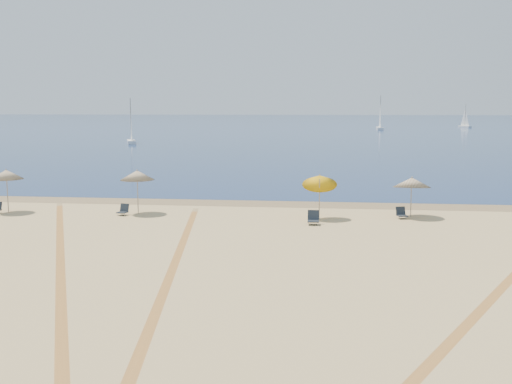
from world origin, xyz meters
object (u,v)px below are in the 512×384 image
umbrella_1 (6,175)px  chair_4 (313,218)px  sailboat_1 (380,119)px  chair_3 (123,210)px  sailboat_2 (465,120)px  umbrella_3 (320,180)px  umbrella_2 (137,175)px  chair_5 (401,213)px  sailboat_0 (131,130)px  umbrella_4 (412,182)px

umbrella_1 → chair_4: size_ratio=3.49×
sailboat_1 → chair_3: bearing=-101.0°
chair_3 → sailboat_2: (52.22, 150.08, 1.81)m
umbrella_1 → umbrella_3: umbrella_3 is taller
umbrella_3 → sailboat_2: 155.39m
umbrella_2 → umbrella_3: size_ratio=0.93×
umbrella_1 → chair_5: 22.95m
chair_5 → sailboat_0: (-36.57, 64.08, 2.00)m
sailboat_0 → sailboat_2: 112.25m
chair_5 → umbrella_4: bearing=32.5°
umbrella_2 → sailboat_0: 67.63m
umbrella_3 → sailboat_2: (41.03, 149.87, -0.07)m
umbrella_1 → umbrella_4: bearing=2.9°
chair_3 → umbrella_1: bearing=-170.7°
umbrella_4 → chair_5: (-0.60, -0.66, -1.66)m
sailboat_0 → umbrella_2: bearing=-92.6°
sailboat_1 → umbrella_4: bearing=-94.0°
chair_3 → chair_4: 11.01m
sailboat_1 → sailboat_2: 32.76m
umbrella_3 → umbrella_4: bearing=13.2°
chair_3 → sailboat_2: 158.92m
umbrella_2 → chair_5: size_ratio=3.50×
sailboat_2 → chair_3: bearing=-135.2°
umbrella_1 → sailboat_0: sailboat_0 is taller
sailboat_0 → umbrella_4: bearing=-80.7°
umbrella_1 → chair_5: size_ratio=3.49×
sailboat_0 → sailboat_1: size_ratio=0.84×
sailboat_2 → umbrella_3: bearing=-131.3°
umbrella_4 → chair_5: umbrella_4 is taller
umbrella_4 → chair_3: umbrella_4 is taller
sailboat_0 → sailboat_1: (46.75, 65.71, 0.45)m
umbrella_2 → chair_5: bearing=0.2°
sailboat_0 → sailboat_1: bearing=33.5°
umbrella_2 → chair_3: bearing=-132.6°
umbrella_4 → sailboat_1: bearing=85.8°
sailboat_2 → umbrella_1: bearing=-137.6°
umbrella_4 → chair_5: bearing=-132.3°
umbrella_4 → sailboat_0: sailboat_0 is taller
umbrella_2 → umbrella_4: (15.70, 0.71, -0.29)m
umbrella_1 → umbrella_4: (23.46, 1.20, -0.28)m
chair_4 → chair_5: chair_4 is taller
umbrella_1 → umbrella_4: 23.49m
umbrella_2 → umbrella_4: umbrella_2 is taller
sailboat_1 → chair_4: bearing=-96.2°
umbrella_4 → chair_5: size_ratio=3.15×
umbrella_3 → chair_5: umbrella_3 is taller
sailboat_2 → umbrella_2: bearing=-135.1°
umbrella_4 → sailboat_2: (35.87, 148.66, 0.15)m
umbrella_3 → chair_4: 2.53m
chair_3 → chair_5: bearing=13.8°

